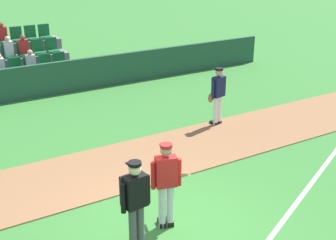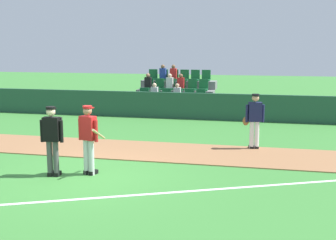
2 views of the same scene
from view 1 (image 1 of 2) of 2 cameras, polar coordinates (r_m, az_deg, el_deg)
ground_plane at (r=8.96m, az=-0.17°, el=-13.76°), size 80.00×80.00×0.00m
infield_dirt_path at (r=11.16m, az=-7.79°, el=-6.18°), size 28.00×2.48×0.03m
foul_line_chalk at (r=10.27m, az=16.09°, el=-9.61°), size 10.89×5.22×0.01m
dugout_fence at (r=16.56m, az=-16.67°, el=4.61°), size 20.00×0.16×1.18m
stadium_bleachers at (r=18.31m, az=-18.28°, el=6.16°), size 3.90×2.95×2.30m
batter_red_jersey at (r=8.58m, az=-0.20°, el=-7.82°), size 0.59×0.80×1.76m
umpire_home_plate at (r=7.98m, az=-4.14°, el=-10.08°), size 0.59×0.33×1.76m
runner_navy_jersey at (r=13.45m, az=6.26°, el=3.22°), size 0.67×0.37×1.76m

